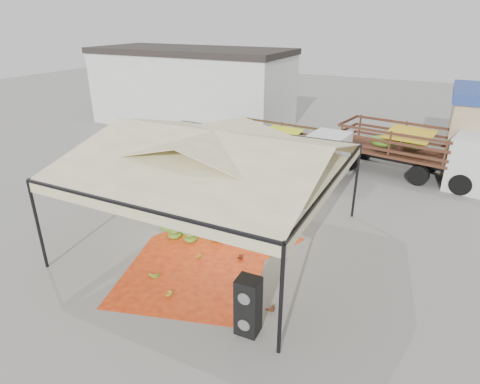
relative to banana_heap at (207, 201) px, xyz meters
The scene contains 17 objects.
ground 2.09m from the banana_heap, 49.60° to the right, with size 90.00×90.00×0.00m, color slate.
canopy_tent 3.37m from the banana_heap, 49.60° to the right, with size 8.10×8.10×4.00m.
building_white 15.35m from the banana_heap, 124.90° to the left, with size 14.30×6.30×5.40m.
tarp_left 4.23m from the banana_heap, 65.54° to the right, with size 4.26×4.06×0.01m, color #EC5616.
tarp_right 2.20m from the banana_heap, 37.57° to the right, with size 3.82×4.01×0.01m, color #CC5713.
banana_heap is the anchor object (origin of this frame).
hand_yellow_a 3.22m from the banana_heap, 65.44° to the right, with size 0.42×0.35×0.19m, color #B38723.
hand_yellow_b 5.28m from the banana_heap, 72.01° to the right, with size 0.44×0.36×0.20m, color gold.
hand_red_a 3.51m from the banana_heap, 42.33° to the right, with size 0.45×0.37×0.21m, color #502612.
hand_red_b 6.18m from the banana_heap, 43.23° to the right, with size 0.45×0.37×0.20m, color #561E13.
hand_green 4.45m from the banana_heap, 80.89° to the right, with size 0.45×0.37×0.20m, color #447418.
hanging_bunches 4.67m from the banana_heap, 36.25° to the right, with size 1.74×0.24×0.20m.
speaker_stack 6.80m from the banana_heap, 50.29° to the right, with size 0.60×0.52×1.60m.
banana_leaves 1.97m from the banana_heap, 139.96° to the right, with size 0.96×1.36×3.70m, color #2C711E, non-canonical shape.
vendor 3.36m from the banana_heap, 79.68° to the left, with size 0.61×0.40×1.67m, color gray.
truck_left 6.68m from the banana_heap, 80.58° to the left, with size 6.56×2.83×2.18m.
truck_right 11.07m from the banana_heap, 48.91° to the left, with size 7.52×3.71×2.47m.
Camera 1 is at (6.44, -10.91, 7.40)m, focal length 30.00 mm.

